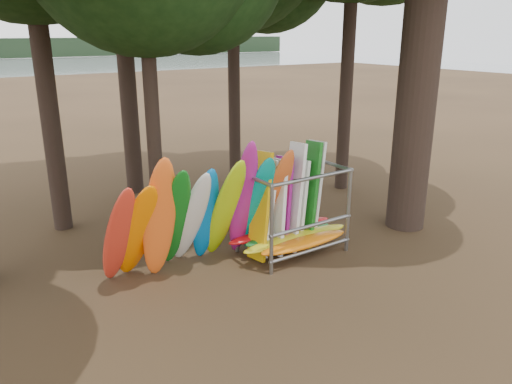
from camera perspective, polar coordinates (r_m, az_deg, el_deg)
ground at (r=11.92m, az=0.92°, el=-8.92°), size 120.00×120.00×0.00m
kayak_row at (r=11.58m, az=-6.02°, el=-2.56°), size 4.72×1.89×3.20m
storage_rack at (r=12.55m, az=4.15°, el=-2.46°), size 3.21×1.52×2.79m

